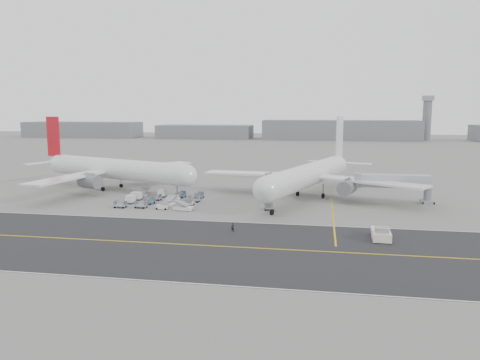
% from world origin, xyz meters
% --- Properties ---
extents(ground, '(700.00, 700.00, 0.00)m').
position_xyz_m(ground, '(0.00, 0.00, 0.00)').
color(ground, gray).
rests_on(ground, ground).
extents(taxiway, '(220.00, 59.00, 0.03)m').
position_xyz_m(taxiway, '(5.02, -17.98, 0.01)').
color(taxiway, '#27272A').
rests_on(taxiway, ground).
extents(horizon_buildings, '(520.00, 28.00, 28.00)m').
position_xyz_m(horizon_buildings, '(30.00, 260.00, 0.00)').
color(horizon_buildings, slate).
rests_on(horizon_buildings, ground).
extents(control_tower, '(7.00, 7.00, 31.25)m').
position_xyz_m(control_tower, '(100.00, 265.00, 16.25)').
color(control_tower, slate).
rests_on(control_tower, ground).
extents(airliner_a, '(52.14, 51.10, 18.92)m').
position_xyz_m(airliner_a, '(-26.67, 28.75, 5.45)').
color(airliner_a, white).
rests_on(airliner_a, ground).
extents(airliner_b, '(52.34, 53.37, 19.06)m').
position_xyz_m(airliner_b, '(24.89, 26.06, 5.49)').
color(airliner_b, white).
rests_on(airliner_b, ground).
extents(pushback_tug, '(3.05, 7.80, 2.22)m').
position_xyz_m(pushback_tug, '(37.23, -9.67, 0.91)').
color(pushback_tug, silver).
rests_on(pushback_tug, ground).
extents(jet_bridge, '(17.33, 3.45, 6.55)m').
position_xyz_m(jet_bridge, '(43.63, 22.64, 4.57)').
color(jet_bridge, gray).
rests_on(jet_bridge, ground).
extents(gse_cluster, '(23.42, 22.71, 1.94)m').
position_xyz_m(gse_cluster, '(-7.69, 13.37, 0.00)').
color(gse_cluster, gray).
rests_on(gse_cluster, ground).
extents(stray_dolly, '(2.22, 3.11, 1.76)m').
position_xyz_m(stray_dolly, '(16.84, 9.82, 0.00)').
color(stray_dolly, silver).
rests_on(stray_dolly, ground).
extents(ground_crew_a, '(0.66, 0.50, 1.62)m').
position_xyz_m(ground_crew_a, '(12.88, -9.26, 0.81)').
color(ground_crew_a, black).
rests_on(ground_crew_a, ground).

